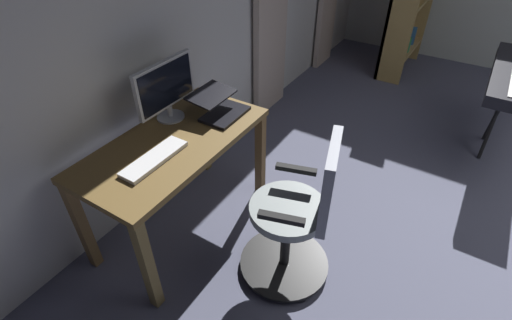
# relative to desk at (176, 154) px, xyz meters

# --- Properties ---
(desk) EXTENTS (1.24, 0.62, 0.73)m
(desk) POSITION_rel_desk_xyz_m (0.00, 0.00, 0.00)
(desk) COLOR brown
(desk) RESTS_ON ground
(office_chair) EXTENTS (0.56, 0.56, 0.99)m
(office_chair) POSITION_rel_desk_xyz_m (-0.06, 0.84, -0.16)
(office_chair) COLOR black
(office_chair) RESTS_ON ground
(computer_monitor) EXTENTS (0.48, 0.18, 0.39)m
(computer_monitor) POSITION_rel_desk_xyz_m (-0.19, -0.19, 0.33)
(computer_monitor) COLOR #B7BCC1
(computer_monitor) RESTS_ON desk
(computer_keyboard) EXTENTS (0.43, 0.13, 0.02)m
(computer_keyboard) POSITION_rel_desk_xyz_m (0.21, 0.05, 0.12)
(computer_keyboard) COLOR white
(computer_keyboard) RESTS_ON desk
(laptop) EXTENTS (0.32, 0.32, 0.14)m
(laptop) POSITION_rel_desk_xyz_m (-0.40, 0.06, 0.16)
(laptop) COLOR black
(laptop) RESTS_ON desk
(computer_mouse) EXTENTS (0.06, 0.10, 0.04)m
(computer_mouse) POSITION_rel_desk_xyz_m (-0.44, -0.15, 0.13)
(computer_mouse) COLOR #B7BCC1
(computer_mouse) RESTS_ON desk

